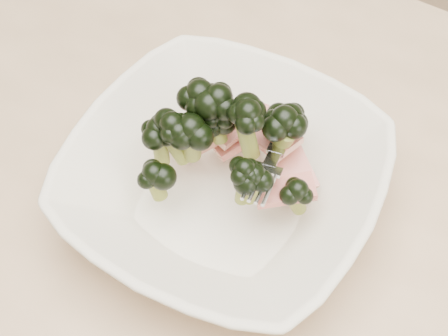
{
  "coord_description": "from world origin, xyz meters",
  "views": [
    {
      "loc": [
        0.1,
        -0.19,
        1.22
      ],
      "look_at": [
        -0.06,
        0.06,
        0.8
      ],
      "focal_mm": 50.0,
      "sensor_mm": 36.0,
      "label": 1
    }
  ],
  "objects": [
    {
      "name": "dining_table",
      "position": [
        0.0,
        0.0,
        0.65
      ],
      "size": [
        1.2,
        0.8,
        0.75
      ],
      "color": "tan",
      "rests_on": "ground"
    },
    {
      "name": "broccoli_dish",
      "position": [
        -0.06,
        0.06,
        0.79
      ],
      "size": [
        0.27,
        0.27,
        0.12
      ],
      "color": "beige",
      "rests_on": "dining_table"
    }
  ]
}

